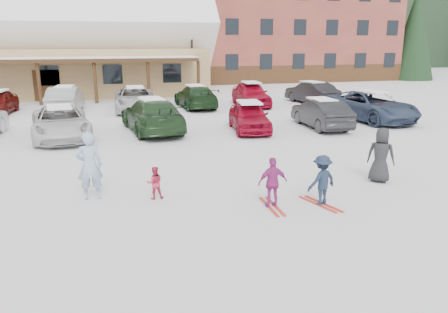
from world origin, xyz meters
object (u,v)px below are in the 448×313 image
object	(u,v)px
adult_skier	(89,166)
toddler_red	(155,183)
parked_car_4	(249,116)
parked_car_12	(251,94)
parked_car_3	(152,115)
alpine_hotel	(261,0)
day_lodge	(24,44)
parked_car_9	(66,99)
bystander_dark	(381,155)
child_magenta	(273,183)
parked_car_6	(370,106)
parked_car_10	(136,99)
parked_car_13	(312,93)
lamp_post	(192,53)
child_navy	(322,180)
parked_car_11	(195,97)
parked_car_2	(61,123)
parked_car_5	(321,113)

from	to	relation	value
adult_skier	toddler_red	size ratio (longest dim) A/B	2.05
parked_car_4	parked_car_12	xyz separation A→B (m)	(2.66, 7.82, 0.09)
parked_car_3	alpine_hotel	bearing A→B (deg)	-126.16
day_lodge	toddler_red	distance (m)	28.36
parked_car_3	parked_car_9	bearing A→B (deg)	-66.33
parked_car_4	bystander_dark	bearing A→B (deg)	-72.86
child_magenta	parked_car_6	world-z (taller)	parked_car_6
day_lodge	parked_car_6	xyz separation A→B (m)	(19.85, -17.93, -3.16)
bystander_dark	parked_car_10	distance (m)	17.25
parked_car_3	parked_car_13	distance (m)	13.52
alpine_hotel	lamp_post	distance (m)	17.90
child_navy	parked_car_11	distance (m)	17.80
child_magenta	parked_car_4	xyz separation A→B (m)	(2.49, 9.66, 0.03)
day_lodge	parked_car_12	distance (m)	19.19
parked_car_10	parked_car_11	xyz separation A→B (m)	(3.82, 0.42, -0.03)
day_lodge	toddler_red	bearing A→B (deg)	-74.99
adult_skier	parked_car_10	size ratio (longest dim) A/B	0.35
parked_car_2	parked_car_9	xyz separation A→B (m)	(-0.41, 7.78, 0.07)
parked_car_5	parked_car_10	world-z (taller)	parked_car_10
bystander_dark	parked_car_2	world-z (taller)	bystander_dark
toddler_red	adult_skier	bearing A→B (deg)	-13.47
toddler_red	parked_car_10	xyz separation A→B (m)	(0.51, 15.82, 0.29)
child_navy	parked_car_12	world-z (taller)	parked_car_12
toddler_red	child_navy	xyz separation A→B (m)	(4.17, -1.57, 0.22)
parked_car_11	parked_car_13	distance (m)	8.12
parked_car_9	parked_car_2	bearing A→B (deg)	97.31
child_navy	parked_car_13	bearing A→B (deg)	-131.67
lamp_post	toddler_red	world-z (taller)	lamp_post
alpine_hotel	day_lodge	bearing A→B (deg)	-156.67
alpine_hotel	bystander_dark	world-z (taller)	alpine_hotel
bystander_dark	parked_car_4	world-z (taller)	bystander_dark
parked_car_4	child_navy	bearing A→B (deg)	-89.38
lamp_post	parked_car_9	size ratio (longest dim) A/B	1.22
parked_car_4	parked_car_2	bearing A→B (deg)	-175.67
parked_car_9	parked_car_5	bearing A→B (deg)	150.61
toddler_red	child_magenta	world-z (taller)	child_magenta
parked_car_10	parked_car_13	world-z (taller)	parked_car_10
alpine_hotel	child_magenta	bearing A→B (deg)	-108.74
parked_car_4	parked_car_9	distance (m)	12.18
parked_car_12	parked_car_10	bearing A→B (deg)	-175.37
parked_car_4	parked_car_10	size ratio (longest dim) A/B	0.76
lamp_post	parked_car_3	bearing A→B (deg)	-107.97
parked_car_12	child_magenta	bearing A→B (deg)	-103.73
parked_car_4	lamp_post	bearing A→B (deg)	96.81
parked_car_12	toddler_red	bearing A→B (deg)	-113.84
alpine_hotel	adult_skier	size ratio (longest dim) A/B	16.80
alpine_hotel	parked_car_10	distance (m)	27.57
parked_car_13	parked_car_11	bearing A→B (deg)	-9.87
adult_skier	parked_car_9	xyz separation A→B (m)	(-1.92, 16.07, -0.16)
parked_car_6	parked_car_3	bearing A→B (deg)	170.76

